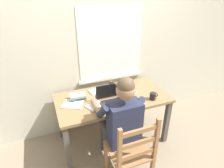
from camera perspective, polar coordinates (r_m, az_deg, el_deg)
ground_plane at (r=2.90m, az=0.09°, el=-15.89°), size 8.00×8.00×0.00m
back_wall at (r=2.63m, az=-3.53°, el=12.13°), size 6.00×0.08×2.60m
desk at (r=2.52m, az=0.10°, el=-5.69°), size 1.44×0.73×0.70m
seated_person at (r=2.12m, az=2.51°, el=-10.66°), size 0.50×0.60×1.24m
wooden_chair at (r=2.09m, az=5.69°, el=-19.85°), size 0.42×0.42×0.93m
laptop at (r=2.33m, az=-0.33°, el=-4.55°), size 0.33×0.29×0.23m
computer_mouse at (r=2.40m, az=6.86°, el=-4.79°), size 0.06×0.10×0.03m
coffee_mug_white at (r=2.49m, az=6.20°, el=-2.71°), size 0.12×0.08×0.09m
coffee_mug_dark at (r=2.68m, az=-0.01°, el=-0.09°), size 0.11×0.08×0.10m
coffee_mug_spare at (r=2.46m, az=12.21°, el=-3.58°), size 0.12×0.08×0.09m
book_stack_main at (r=2.43m, az=-10.21°, el=-3.82°), size 0.21×0.15×0.08m
paper_pile_near_laptop at (r=2.37m, az=-11.71°, el=-5.94°), size 0.30×0.28×0.02m
paper_pile_back_corner at (r=2.30m, az=-5.11°, el=-6.52°), size 0.24×0.22×0.02m
paper_pile_side at (r=2.60m, az=-4.23°, el=-2.08°), size 0.25×0.19×0.02m
landscape_photo_print at (r=2.66m, az=6.10°, el=-1.65°), size 0.15×0.13×0.00m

